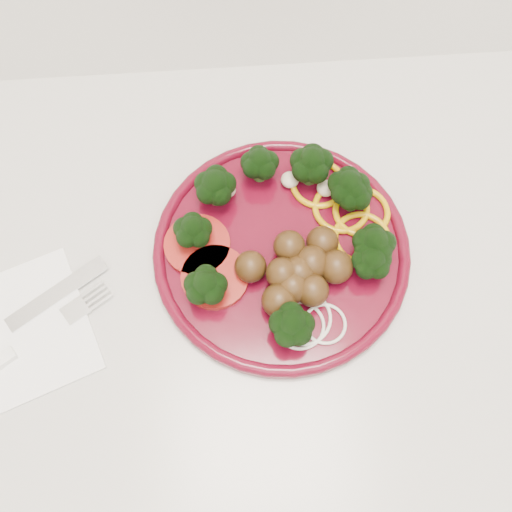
{
  "coord_description": "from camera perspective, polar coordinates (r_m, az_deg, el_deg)",
  "views": [
    {
      "loc": [
        -0.22,
        1.45,
        1.51
      ],
      "look_at": [
        -0.2,
        1.71,
        0.92
      ],
      "focal_mm": 40.0,
      "sensor_mm": 36.0,
      "label": 1
    }
  ],
  "objects": [
    {
      "name": "counter",
      "position": [
        1.11,
        10.77,
        -9.48
      ],
      "size": [
        2.4,
        0.6,
        0.9
      ],
      "color": "beige",
      "rests_on": "ground"
    },
    {
      "name": "plate",
      "position": [
        0.65,
        3.16,
        1.29
      ],
      "size": [
        0.3,
        0.3,
        0.06
      ],
      "rotation": [
        0.0,
        0.0,
        0.18
      ],
      "color": "#4D0717",
      "rests_on": "counter"
    },
    {
      "name": "napkin",
      "position": [
        0.68,
        -22.83,
        -7.15
      ],
      "size": [
        0.2,
        0.2,
        0.0
      ],
      "primitive_type": "cube",
      "rotation": [
        0.0,
        0.0,
        0.36
      ],
      "color": "white",
      "rests_on": "counter"
    }
  ]
}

